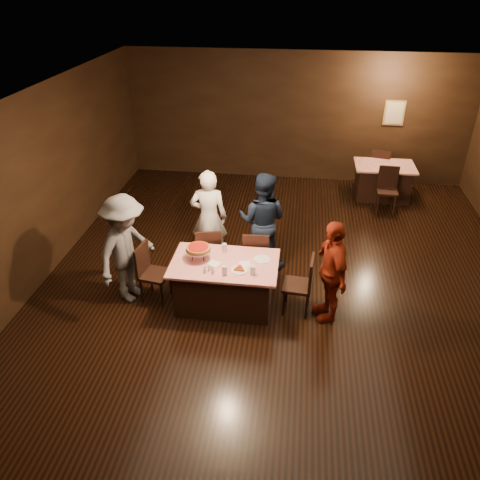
# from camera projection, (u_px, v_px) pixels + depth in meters

# --- Properties ---
(room) EXTENTS (10.00, 10.04, 3.02)m
(room) POSITION_uv_depth(u_px,v_px,m) (289.00, 174.00, 6.37)
(room) COLOR black
(room) RESTS_ON ground
(main_table) EXTENTS (1.60, 1.00, 0.77)m
(main_table) POSITION_uv_depth(u_px,v_px,m) (225.00, 284.00, 7.16)
(main_table) COLOR red
(main_table) RESTS_ON ground
(back_table) EXTENTS (1.30, 0.90, 0.77)m
(back_table) POSITION_uv_depth(u_px,v_px,m) (382.00, 181.00, 10.54)
(back_table) COLOR #B7200C
(back_table) RESTS_ON ground
(chair_far_left) EXTENTS (0.51, 0.51, 0.95)m
(chair_far_left) POSITION_uv_depth(u_px,v_px,m) (208.00, 251.00, 7.80)
(chair_far_left) COLOR black
(chair_far_left) RESTS_ON ground
(chair_far_right) EXTENTS (0.44, 0.44, 0.95)m
(chair_far_right) POSITION_uv_depth(u_px,v_px,m) (256.00, 254.00, 7.71)
(chair_far_right) COLOR black
(chair_far_right) RESTS_ON ground
(chair_end_left) EXTENTS (0.48, 0.48, 0.95)m
(chair_end_left) POSITION_uv_depth(u_px,v_px,m) (155.00, 273.00, 7.24)
(chair_end_left) COLOR black
(chair_end_left) RESTS_ON ground
(chair_end_right) EXTENTS (0.45, 0.45, 0.95)m
(chair_end_right) POSITION_uv_depth(u_px,v_px,m) (297.00, 284.00, 6.99)
(chair_end_right) COLOR black
(chair_end_right) RESTS_ON ground
(chair_back_near) EXTENTS (0.43, 0.43, 0.95)m
(chair_back_near) POSITION_uv_depth(u_px,v_px,m) (387.00, 190.00, 9.90)
(chair_back_near) COLOR black
(chair_back_near) RESTS_ON ground
(chair_back_far) EXTENTS (0.51, 0.51, 0.95)m
(chair_back_far) POSITION_uv_depth(u_px,v_px,m) (380.00, 168.00, 11.01)
(chair_back_far) COLOR black
(chair_back_far) RESTS_ON ground
(diner_white_jacket) EXTENTS (0.66, 0.46, 1.73)m
(diner_white_jacket) POSITION_uv_depth(u_px,v_px,m) (209.00, 218.00, 8.00)
(diner_white_jacket) COLOR white
(diner_white_jacket) RESTS_ON ground
(diner_navy_hoodie) EXTENTS (0.94, 0.79, 1.73)m
(diner_navy_hoodie) POSITION_uv_depth(u_px,v_px,m) (262.00, 221.00, 7.90)
(diner_navy_hoodie) COLOR black
(diner_navy_hoodie) RESTS_ON ground
(diner_grey_knit) EXTENTS (1.01, 1.30, 1.77)m
(diner_grey_knit) POSITION_uv_depth(u_px,v_px,m) (126.00, 249.00, 7.07)
(diner_grey_knit) COLOR slate
(diner_grey_knit) RESTS_ON ground
(diner_red_shirt) EXTENTS (0.66, 1.02, 1.61)m
(diner_red_shirt) POSITION_uv_depth(u_px,v_px,m) (331.00, 271.00, 6.71)
(diner_red_shirt) COLOR maroon
(diner_red_shirt) RESTS_ON ground
(pizza_stand) EXTENTS (0.38, 0.38, 0.22)m
(pizza_stand) POSITION_uv_depth(u_px,v_px,m) (198.00, 249.00, 6.96)
(pizza_stand) COLOR black
(pizza_stand) RESTS_ON main_table
(plate_with_slice) EXTENTS (0.25, 0.25, 0.06)m
(plate_with_slice) POSITION_uv_depth(u_px,v_px,m) (239.00, 269.00, 6.77)
(plate_with_slice) COLOR white
(plate_with_slice) RESTS_ON main_table
(plate_empty) EXTENTS (0.25, 0.25, 0.01)m
(plate_empty) POSITION_uv_depth(u_px,v_px,m) (262.00, 259.00, 7.03)
(plate_empty) COLOR white
(plate_empty) RESTS_ON main_table
(glass_front_left) EXTENTS (0.08, 0.08, 0.14)m
(glass_front_left) POSITION_uv_depth(u_px,v_px,m) (225.00, 270.00, 6.67)
(glass_front_left) COLOR silver
(glass_front_left) RESTS_ON main_table
(glass_front_right) EXTENTS (0.08, 0.08, 0.14)m
(glass_front_right) POSITION_uv_depth(u_px,v_px,m) (253.00, 270.00, 6.66)
(glass_front_right) COLOR silver
(glass_front_right) RESTS_ON main_table
(glass_back) EXTENTS (0.08, 0.08, 0.14)m
(glass_back) POSITION_uv_depth(u_px,v_px,m) (224.00, 248.00, 7.19)
(glass_back) COLOR silver
(glass_back) RESTS_ON main_table
(condiments) EXTENTS (0.17, 0.10, 0.09)m
(condiments) POSITION_uv_depth(u_px,v_px,m) (209.00, 270.00, 6.72)
(condiments) COLOR silver
(condiments) RESTS_ON main_table
(napkin_center) EXTENTS (0.19, 0.19, 0.01)m
(napkin_center) POSITION_uv_depth(u_px,v_px,m) (244.00, 264.00, 6.93)
(napkin_center) COLOR white
(napkin_center) RESTS_ON main_table
(napkin_left) EXTENTS (0.21, 0.21, 0.01)m
(napkin_left) POSITION_uv_depth(u_px,v_px,m) (214.00, 263.00, 6.94)
(napkin_left) COLOR white
(napkin_left) RESTS_ON main_table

